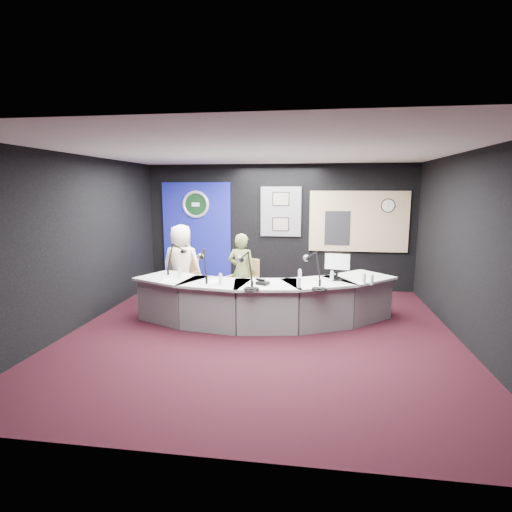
# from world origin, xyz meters

# --- Properties ---
(ground) EXTENTS (6.00, 6.00, 0.00)m
(ground) POSITION_xyz_m (0.00, 0.00, 0.00)
(ground) COLOR black
(ground) RESTS_ON ground
(ceiling) EXTENTS (6.00, 6.00, 0.02)m
(ceiling) POSITION_xyz_m (0.00, 0.00, 2.80)
(ceiling) COLOR silver
(ceiling) RESTS_ON ground
(wall_back) EXTENTS (6.00, 0.02, 2.80)m
(wall_back) POSITION_xyz_m (0.00, 3.00, 1.40)
(wall_back) COLOR black
(wall_back) RESTS_ON ground
(wall_front) EXTENTS (6.00, 0.02, 2.80)m
(wall_front) POSITION_xyz_m (0.00, -3.00, 1.40)
(wall_front) COLOR black
(wall_front) RESTS_ON ground
(wall_left) EXTENTS (0.02, 6.00, 2.80)m
(wall_left) POSITION_xyz_m (-3.00, 0.00, 1.40)
(wall_left) COLOR black
(wall_left) RESTS_ON ground
(wall_right) EXTENTS (0.02, 6.00, 2.80)m
(wall_right) POSITION_xyz_m (3.00, 0.00, 1.40)
(wall_right) COLOR black
(wall_right) RESTS_ON ground
(broadcast_desk) EXTENTS (4.50, 1.90, 0.75)m
(broadcast_desk) POSITION_xyz_m (-0.05, 0.55, 0.38)
(broadcast_desk) COLOR #BBBEC0
(broadcast_desk) RESTS_ON ground
(backdrop_panel) EXTENTS (1.60, 0.05, 2.30)m
(backdrop_panel) POSITION_xyz_m (-1.90, 2.97, 1.25)
(backdrop_panel) COLOR navy
(backdrop_panel) RESTS_ON wall_back
(agency_seal) EXTENTS (0.63, 0.07, 0.63)m
(agency_seal) POSITION_xyz_m (-1.90, 2.93, 1.90)
(agency_seal) COLOR silver
(agency_seal) RESTS_ON backdrop_panel
(seal_center) EXTENTS (0.48, 0.01, 0.48)m
(seal_center) POSITION_xyz_m (-1.90, 2.94, 1.90)
(seal_center) COLOR black
(seal_center) RESTS_ON backdrop_panel
(pinboard) EXTENTS (0.90, 0.04, 1.10)m
(pinboard) POSITION_xyz_m (0.05, 2.97, 1.75)
(pinboard) COLOR slate
(pinboard) RESTS_ON wall_back
(framed_photo_upper) EXTENTS (0.34, 0.02, 0.27)m
(framed_photo_upper) POSITION_xyz_m (0.05, 2.94, 2.03)
(framed_photo_upper) COLOR #7C6D5A
(framed_photo_upper) RESTS_ON pinboard
(framed_photo_lower) EXTENTS (0.34, 0.02, 0.27)m
(framed_photo_lower) POSITION_xyz_m (0.05, 2.94, 1.47)
(framed_photo_lower) COLOR #7C6D5A
(framed_photo_lower) RESTS_ON pinboard
(booth_window_frame) EXTENTS (2.12, 0.06, 1.32)m
(booth_window_frame) POSITION_xyz_m (1.75, 2.97, 1.55)
(booth_window_frame) COLOR tan
(booth_window_frame) RESTS_ON wall_back
(booth_glow) EXTENTS (2.00, 0.02, 1.20)m
(booth_glow) POSITION_xyz_m (1.75, 2.96, 1.55)
(booth_glow) COLOR beige
(booth_glow) RESTS_ON booth_window_frame
(equipment_rack) EXTENTS (0.55, 0.02, 0.75)m
(equipment_rack) POSITION_xyz_m (1.30, 2.94, 1.40)
(equipment_rack) COLOR black
(equipment_rack) RESTS_ON booth_window_frame
(wall_clock) EXTENTS (0.28, 0.01, 0.28)m
(wall_clock) POSITION_xyz_m (2.35, 2.94, 1.90)
(wall_clock) COLOR white
(wall_clock) RESTS_ON booth_window_frame
(armchair_left) EXTENTS (0.63, 0.63, 0.92)m
(armchair_left) POSITION_xyz_m (-1.74, 1.36, 0.46)
(armchair_left) COLOR #A87C4D
(armchair_left) RESTS_ON ground
(armchair_right) EXTENTS (0.78, 0.78, 1.04)m
(armchair_right) POSITION_xyz_m (-0.52, 1.16, 0.52)
(armchair_right) COLOR #A87C4D
(armchair_right) RESTS_ON ground
(draped_jacket) EXTENTS (0.51, 0.22, 0.70)m
(draped_jacket) POSITION_xyz_m (-1.83, 1.60, 0.62)
(draped_jacket) COLOR slate
(draped_jacket) RESTS_ON armchair_left
(person_man) EXTENTS (0.78, 0.52, 1.58)m
(person_man) POSITION_xyz_m (-1.74, 1.36, 0.79)
(person_man) COLOR #F9E5C7
(person_man) RESTS_ON ground
(person_woman) EXTENTS (0.59, 0.44, 1.45)m
(person_woman) POSITION_xyz_m (-0.52, 1.16, 0.73)
(person_woman) COLOR olive
(person_woman) RESTS_ON ground
(computer_monitor) EXTENTS (0.42, 0.10, 0.29)m
(computer_monitor) POSITION_xyz_m (1.18, 0.64, 1.07)
(computer_monitor) COLOR black
(computer_monitor) RESTS_ON broadcast_desk
(desk_phone) EXTENTS (0.23, 0.21, 0.05)m
(desk_phone) POSITION_xyz_m (-0.00, 0.17, 0.78)
(desk_phone) COLOR black
(desk_phone) RESTS_ON broadcast_desk
(headphones_near) EXTENTS (0.23, 0.23, 0.04)m
(headphones_near) POSITION_xyz_m (0.89, -0.06, 0.77)
(headphones_near) COLOR black
(headphones_near) RESTS_ON broadcast_desk
(headphones_far) EXTENTS (0.24, 0.24, 0.04)m
(headphones_far) POSITION_xyz_m (-0.13, -0.20, 0.77)
(headphones_far) COLOR black
(headphones_far) RESTS_ON broadcast_desk
(paper_stack) EXTENTS (0.31, 0.37, 0.00)m
(paper_stack) POSITION_xyz_m (-1.57, 0.24, 0.75)
(paper_stack) COLOR white
(paper_stack) RESTS_ON broadcast_desk
(notepad) EXTENTS (0.34, 0.37, 0.00)m
(notepad) POSITION_xyz_m (-0.83, 0.24, 0.75)
(notepad) COLOR white
(notepad) RESTS_ON broadcast_desk
(boom_mic_a) EXTENTS (0.24, 0.73, 0.60)m
(boom_mic_a) POSITION_xyz_m (-1.69, 0.96, 1.05)
(boom_mic_a) COLOR black
(boom_mic_a) RESTS_ON broadcast_desk
(boom_mic_b) EXTENTS (0.37, 0.69, 0.60)m
(boom_mic_b) POSITION_xyz_m (-1.03, 0.38, 1.05)
(boom_mic_b) COLOR black
(boom_mic_b) RESTS_ON broadcast_desk
(boom_mic_c) EXTENTS (0.41, 0.67, 0.60)m
(boom_mic_c) POSITION_xyz_m (-0.29, 0.24, 1.05)
(boom_mic_c) COLOR black
(boom_mic_c) RESTS_ON broadcast_desk
(boom_mic_d) EXTENTS (0.35, 0.70, 0.60)m
(boom_mic_d) POSITION_xyz_m (0.78, 0.48, 1.05)
(boom_mic_d) COLOR black
(boom_mic_d) RESTS_ON broadcast_desk
(water_bottles) EXTENTS (3.25, 0.63, 0.18)m
(water_bottles) POSITION_xyz_m (0.12, 0.32, 0.84)
(water_bottles) COLOR silver
(water_bottles) RESTS_ON broadcast_desk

